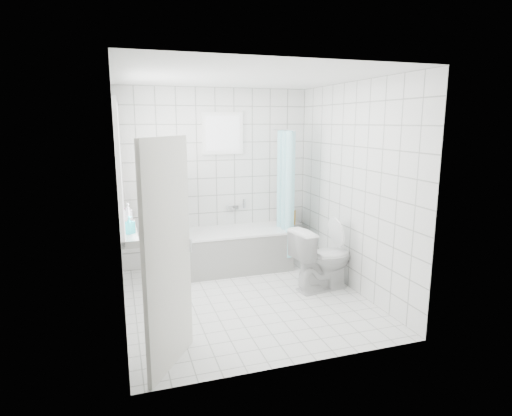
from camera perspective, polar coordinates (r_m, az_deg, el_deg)
name	(u,v)px	position (r m, az deg, el deg)	size (l,w,h in m)	color
ground	(246,299)	(5.31, -1.35, -12.08)	(3.00, 3.00, 0.00)	white
ceiling	(245,77)	(4.89, -1.49, 17.11)	(3.00, 3.00, 0.00)	white
wall_back	(216,178)	(6.37, -5.30, 4.02)	(2.80, 0.02, 2.60)	white
wall_front	(298,222)	(3.55, 5.56, -1.90)	(2.80, 0.02, 2.60)	white
wall_left	(118,201)	(4.73, -17.88, 0.95)	(0.02, 3.00, 2.60)	white
wall_right	(352,188)	(5.50, 12.72, 2.61)	(0.02, 3.00, 2.60)	white
window_left	(121,169)	(4.99, -17.60, 4.96)	(0.01, 0.90, 1.40)	white
window_back	(223,133)	(6.30, -4.42, 9.88)	(0.50, 0.01, 0.50)	white
window_sill	(129,233)	(5.12, -16.60, -3.26)	(0.18, 1.02, 0.08)	white
door	(168,256)	(3.71, -11.66, -6.33)	(0.04, 0.80, 2.00)	silver
bathtub	(232,250)	(6.26, -3.22, -5.56)	(1.65, 0.77, 0.58)	white
partition_wall	(169,224)	(5.93, -11.48, -2.12)	(0.15, 0.85, 1.50)	white
tiled_ledge	(288,240)	(6.79, 4.22, -4.33)	(0.40, 0.24, 0.55)	white
toilet	(323,258)	(5.55, 8.86, -6.65)	(0.45, 0.80, 0.81)	white
curtain_rod	(283,130)	(6.20, 3.60, 10.33)	(0.02, 0.02, 0.80)	silver
shower_curtain	(285,194)	(6.16, 3.95, 1.91)	(0.14, 0.48, 1.78)	#4ACFD9
tub_faucet	(232,207)	(6.46, -3.19, 0.10)	(0.18, 0.06, 0.06)	silver
sill_bottles	(129,219)	(5.14, -16.61, -1.43)	(0.17, 0.56, 0.29)	silver
ledge_bottles	(289,216)	(6.67, 4.38, -1.12)	(0.18, 0.19, 0.27)	blue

